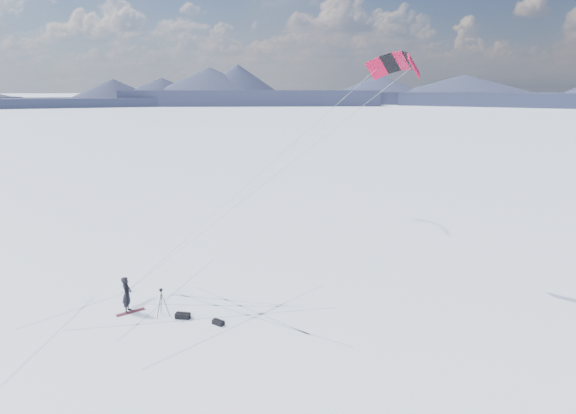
{
  "coord_description": "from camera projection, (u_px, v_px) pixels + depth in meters",
  "views": [
    {
      "loc": [
        5.54,
        -22.41,
        11.61
      ],
      "look_at": [
        6.85,
        3.69,
        5.07
      ],
      "focal_mm": 30.0,
      "sensor_mm": 36.0,
      "label": 1
    }
  ],
  "objects": [
    {
      "name": "horizon_hills",
      "position": [
        150.0,
        234.0,
        23.11
      ],
      "size": [
        704.0,
        704.0,
        10.66
      ],
      "color": "black",
      "rests_on": "ground"
    },
    {
      "name": "power_kite",
      "position": [
        395.0,
        67.0,
        27.4
      ],
      "size": [
        16.12,
        6.77,
        12.46
      ],
      "color": "#AF082B",
      "rests_on": "ground"
    },
    {
      "name": "gear_bag_b",
      "position": [
        218.0,
        322.0,
        24.14
      ],
      "size": [
        0.68,
        0.62,
        0.29
      ],
      "rotation": [
        0.0,
        0.0,
        -0.64
      ],
      "color": "black",
      "rests_on": "ground"
    },
    {
      "name": "ground",
      "position": [
        156.0,
        324.0,
        24.26
      ],
      "size": [
        1800.0,
        1800.0,
        0.0
      ],
      "primitive_type": "plane",
      "color": "white"
    },
    {
      "name": "gear_bag_a",
      "position": [
        183.0,
        316.0,
        24.8
      ],
      "size": [
        0.81,
        0.5,
        0.34
      ],
      "rotation": [
        0.0,
        0.0,
        -0.21
      ],
      "color": "black",
      "rests_on": "ground"
    },
    {
      "name": "tripod",
      "position": [
        162.0,
        299.0,
        24.8
      ],
      "size": [
        0.66,
        0.71,
        1.55
      ],
      "rotation": [
        0.0,
        0.0,
        -0.1
      ],
      "color": "black",
      "rests_on": "ground"
    },
    {
      "name": "snowboard",
      "position": [
        131.0,
        312.0,
        25.46
      ],
      "size": [
        1.41,
        1.07,
        0.04
      ],
      "primitive_type": "cube",
      "rotation": [
        0.0,
        0.0,
        0.59
      ],
      "color": "maroon",
      "rests_on": "ground"
    },
    {
      "name": "snowkiter",
      "position": [
        128.0,
        311.0,
        25.6
      ],
      "size": [
        0.49,
        0.73,
        1.95
      ],
      "primitive_type": "imported",
      "rotation": [
        0.0,
        0.0,
        1.61
      ],
      "color": "black",
      "rests_on": "ground"
    },
    {
      "name": "snow_tracks",
      "position": [
        142.0,
        331.0,
        23.54
      ],
      "size": [
        17.62,
        14.39,
        0.01
      ],
      "color": "#A1B5D2",
      "rests_on": "ground"
    }
  ]
}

